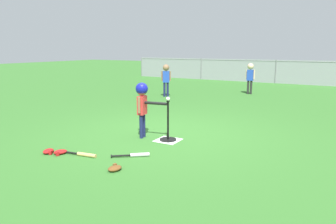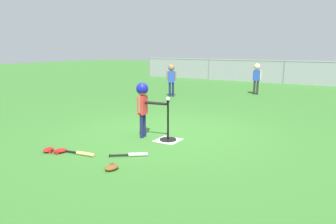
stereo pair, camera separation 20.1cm
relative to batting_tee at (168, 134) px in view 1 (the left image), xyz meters
name	(u,v)px [view 1 (the left image)]	position (x,y,z in m)	size (l,w,h in m)	color
ground_plane	(169,134)	(-0.22, 0.42, -0.13)	(60.00, 60.00, 0.00)	#336B28
home_plate	(168,140)	(0.00, 0.00, -0.12)	(0.44, 0.44, 0.01)	white
batting_tee	(168,134)	(0.00, 0.00, 0.00)	(0.32, 0.32, 0.76)	black
baseball_on_tee	(168,99)	(0.00, 0.00, 0.67)	(0.07, 0.07, 0.07)	white
batter_child	(142,99)	(-0.52, -0.08, 0.64)	(0.63, 0.31, 1.08)	#191E4C
fielder_deep_right	(166,76)	(-2.75, 4.68, 0.62)	(0.30, 0.23, 1.16)	#191E4C
fielder_deep_left	(250,74)	(-0.32, 6.81, 0.62)	(0.34, 0.23, 1.16)	#262626
spare_bat_silver	(136,155)	(0.00, -1.06, -0.10)	(0.52, 0.42, 0.06)	silver
spare_bat_wood	(83,154)	(-0.76, -1.46, -0.10)	(0.69, 0.16, 0.06)	#DBB266
glove_by_plate	(115,168)	(0.08, -1.68, -0.09)	(0.19, 0.24, 0.07)	brown
glove_near_bats	(60,152)	(-1.16, -1.57, -0.09)	(0.24, 0.27, 0.07)	#B21919
glove_tossed_aside	(48,151)	(-1.37, -1.64, -0.09)	(0.24, 0.27, 0.07)	#B21919
outfield_fence	(276,71)	(-0.22, 11.14, 0.49)	(16.06, 0.06, 1.15)	slate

